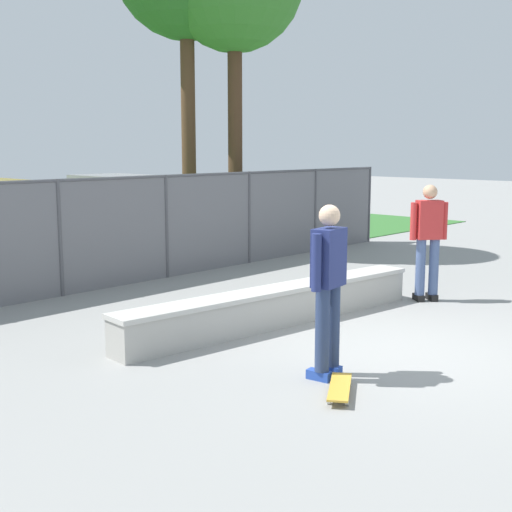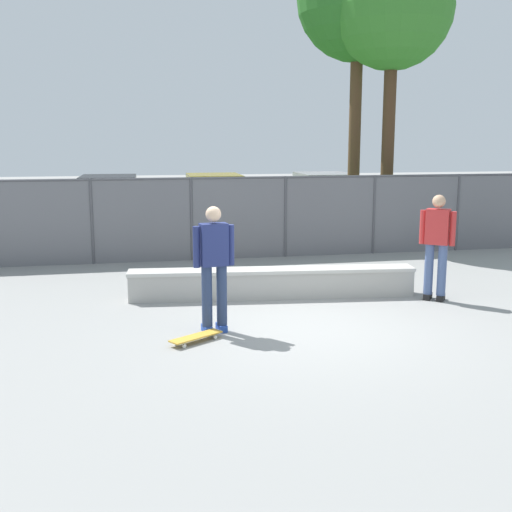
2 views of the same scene
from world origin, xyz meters
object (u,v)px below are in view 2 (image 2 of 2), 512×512
Objects in this scene: skateboarder at (214,264)px; tree_near_right at (393,11)px; skateboard at (196,337)px; bystander at (437,243)px; car_white at (323,198)px; tree_near_left at (358,1)px; concrete_ledge at (272,283)px; car_black at (110,203)px; car_yellow at (214,201)px.

tree_near_right is at bearing 51.15° from skateboarder.
bystander reaches higher than skateboard.
car_white is (-0.41, 4.12, -5.00)m from tree_near_right.
tree_near_right is at bearing -58.02° from tree_near_left.
skateboarder is at bearing 51.81° from skateboard.
tree_near_right is 4.06× the size of bystander.
skateboarder is 0.23× the size of tree_near_left.
skateboarder is (-1.27, -1.82, 0.75)m from concrete_ledge.
skateboarder is 10.81m from car_black.
tree_near_right reaches higher than skateboarder.
car_black is (-6.57, 3.02, -5.39)m from tree_near_left.
tree_near_left is at bearing 82.27° from bystander.
concrete_ledge is at bearing -112.52° from car_white.
tree_near_left reaches higher than skateboard.
concrete_ledge is 2.89m from bystander.
car_white is (6.73, 0.18, 0.00)m from car_black.
tree_near_left is at bearing -92.92° from car_white.
car_white is (0.16, 3.21, -5.39)m from tree_near_left.
skateboard is (-1.58, -2.22, -0.19)m from concrete_ledge.
concrete_ledge is 9.08m from tree_near_left.
skateboard is at bearing -82.76° from car_black.
concrete_ledge is 8.52m from tree_near_right.
concrete_ledge is at bearing 164.28° from bystander.
tree_near_left is 6.28m from car_white.
skateboarder reaches higher than car_white.
concrete_ledge is 0.68× the size of tree_near_right.
skateboard is at bearing -122.70° from tree_near_left.
skateboard is 0.10× the size of tree_near_left.
car_black is at bearing 108.66° from concrete_ledge.
car_white reaches higher than skateboard.
concrete_ledge is 9.79m from car_white.
skateboarder is 4.10m from bystander.
tree_near_left is 1.07× the size of tree_near_right.
skateboarder is 0.43× the size of car_black.
skateboard is 0.11× the size of tree_near_right.
tree_near_left is 7.12m from car_yellow.
tree_near_right is 6.49m from car_white.
bystander is (5.68, -9.61, 0.17)m from car_black.
bystander reaches higher than car_black.
concrete_ledge is 1.18× the size of car_black.
skateboarder is 2.33× the size of skateboard.
skateboarder is 10.45m from tree_near_left.
tree_near_right is 1.74× the size of car_yellow.
car_black reaches higher than concrete_ledge.
tree_near_right is (0.57, -0.91, -0.39)m from tree_near_left.
car_black is (-1.40, 11.07, 0.77)m from skateboard.
car_black is (-7.14, 3.94, -5.00)m from tree_near_right.
car_yellow reaches higher than skateboard.
bystander is (3.96, 1.06, 0.00)m from skateboarder.
car_black is at bearing -177.42° from car_yellow.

